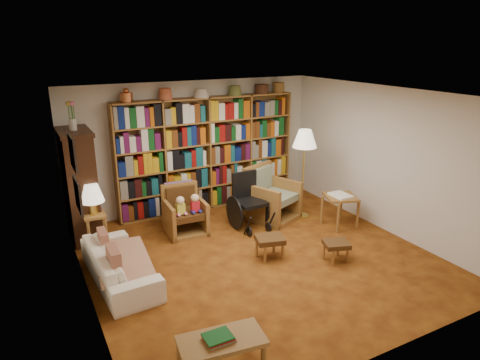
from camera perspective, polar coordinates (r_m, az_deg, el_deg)
floor at (r=6.77m, az=2.45°, el=-10.19°), size 5.00×5.00×0.00m
ceiling at (r=6.01m, az=2.78°, el=11.31°), size 5.00×5.00×0.00m
wall_back at (r=8.45m, az=-6.01°, el=4.59°), size 5.00×0.00×5.00m
wall_front at (r=4.47m, az=19.20°, el=-8.96°), size 5.00×0.00×5.00m
wall_left at (r=5.52m, az=-20.45°, el=-3.87°), size 0.00×5.00×5.00m
wall_right at (r=7.80m, az=18.68°, el=2.59°), size 0.00×5.00×5.00m
bookshelf at (r=8.39m, az=-4.28°, el=3.98°), size 3.60×0.30×2.42m
curio_cabinet at (r=7.52m, az=-20.56°, el=-0.53°), size 0.50×0.95×2.40m
framed_pictures at (r=5.69m, az=-21.08°, el=0.70°), size 0.03×0.52×0.97m
sofa at (r=6.28m, az=-15.76°, el=-10.70°), size 1.79×0.78×0.51m
sofa_throw at (r=6.27m, az=-15.34°, el=-10.26°), size 0.82×1.37×0.04m
cushion_left at (r=6.48m, az=-17.72°, el=-8.01°), size 0.12×0.36×0.36m
cushion_right at (r=5.86m, az=-16.40°, el=-10.77°), size 0.13×0.40×0.40m
side_table_lamp at (r=7.26m, az=-18.71°, el=-5.63°), size 0.36×0.36×0.58m
table_lamp at (r=7.08m, az=-19.12°, el=-1.81°), size 0.37×0.37×0.50m
armchair_leather at (r=7.55m, az=-7.54°, el=-4.33°), size 0.69×0.74×0.84m
armchair_sage at (r=8.10m, az=3.96°, el=-2.40°), size 1.10×1.09×1.00m
wheelchair at (r=7.65m, az=1.08°, el=-3.02°), size 0.57×0.80×0.99m
floor_lamp at (r=7.87m, az=8.62°, el=5.00°), size 0.45×0.45×1.68m
side_table_papers at (r=7.85m, az=13.26°, el=-2.71°), size 0.67×0.67×0.61m
footstool_a at (r=6.63m, az=3.99°, el=-8.07°), size 0.50×0.45×0.36m
footstool_b at (r=6.71m, az=12.71°, el=-8.50°), size 0.45×0.42×0.31m
coffee_table at (r=4.58m, az=-2.46°, el=-20.92°), size 0.92×0.54×0.44m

